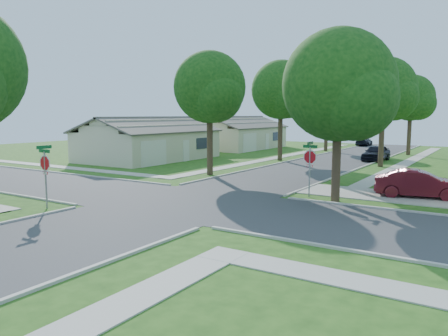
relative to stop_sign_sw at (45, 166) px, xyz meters
The scene contains 19 objects.
ground 6.95m from the stop_sign_sw, 45.00° to the left, with size 100.00×100.00×0.00m, color #224913.
road_ns 6.95m from the stop_sign_sw, 45.00° to the left, with size 7.00×100.00×0.02m, color #333335.
sidewalk_ne 32.61m from the stop_sign_sw, 70.62° to the left, with size 1.20×40.00×0.04m, color #9E9B91.
sidewalk_nw 30.80m from the stop_sign_sw, 92.61° to the left, with size 1.20×40.00×0.04m, color #9E9B91.
driveway 17.38m from the stop_sign_sw, 43.12° to the left, with size 8.80×3.60×0.05m, color #9E9B91.
stop_sign_sw is the anchor object (origin of this frame).
stop_sign_ne 13.29m from the stop_sign_sw, 45.00° to the left, with size 1.05×0.80×2.98m.
tree_e_near 17.04m from the stop_sign_sw, 55.41° to the left, with size 4.97×4.80×8.28m.
tree_e_mid 27.71m from the stop_sign_sw, 69.80° to the left, with size 5.59×5.40×9.21m.
tree_e_far 40.04m from the stop_sign_sw, 76.27° to the left, with size 5.17×5.00×8.72m.
tree_w_near 14.30m from the stop_sign_sw, 89.77° to the left, with size 5.38×5.20×8.97m.
tree_w_mid 26.09m from the stop_sign_sw, 89.87° to the left, with size 5.80×5.60×9.56m.
tree_w_far 38.86m from the stop_sign_sw, 89.93° to the left, with size 4.76×4.60×8.04m.
tree_ne_corner 14.64m from the stop_sign_sw, 38.84° to the left, with size 5.80×5.60×8.66m.
house_nw_near 22.71m from the stop_sign_sw, 119.83° to the left, with size 8.42×13.60×4.23m.
house_nw_far 38.40m from the stop_sign_sw, 107.10° to the left, with size 8.42×13.60×4.23m.
car_driveway 18.99m from the stop_sign_sw, 40.40° to the left, with size 1.57×4.50×1.48m, color #4E1019.
car_curb_east 31.48m from the stop_sign_sw, 75.46° to the left, with size 1.80×4.47×1.52m, color black.
car_curb_west 50.46m from the stop_sign_sw, 88.30° to the left, with size 1.73×4.25×1.23m, color black.
Camera 1 is at (13.25, -17.31, 4.40)m, focal length 35.00 mm.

